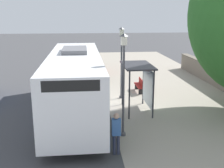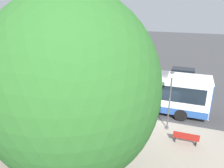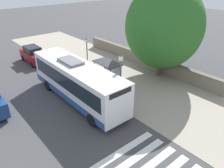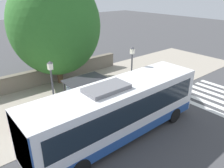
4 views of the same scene
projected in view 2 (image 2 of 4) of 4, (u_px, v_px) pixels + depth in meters
ground_plane at (160, 121)px, 17.46m from camera, size 120.00×120.00×0.00m
sidewalk_plaza at (149, 155)px, 13.48m from camera, size 9.00×44.00×0.02m
crosswalk_stripes at (68, 84)px, 25.50m from camera, size 9.00×5.25×0.01m
bus at (143, 89)px, 19.02m from camera, size 2.76×10.95×3.48m
bus_shelter at (133, 101)px, 15.82m from camera, size 1.54×2.72×2.64m
pedestrian at (86, 97)px, 19.39m from camera, size 0.34×0.22×1.69m
bench at (186, 138)px, 14.43m from camera, size 0.40×1.66×0.88m
street_lamp_near at (170, 96)px, 15.43m from camera, size 0.28×0.28×4.52m
street_lamp_far at (100, 83)px, 17.84m from camera, size 0.28×0.28×4.55m
shade_tree at (74, 88)px, 9.74m from camera, size 7.75×7.75×9.54m
parked_car_far_lane at (181, 79)px, 24.02m from camera, size 1.87×4.57×2.20m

